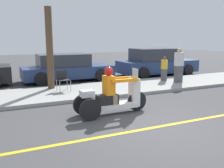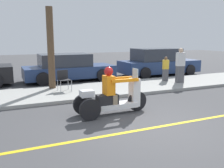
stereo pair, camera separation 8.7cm
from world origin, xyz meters
name	(u,v)px [view 1 (the left image)]	position (x,y,z in m)	size (l,w,h in m)	color
ground_plane	(153,128)	(0.00, 0.00, 0.00)	(60.00, 60.00, 0.00)	#424244
lane_stripe	(138,130)	(-0.46, 0.00, 0.00)	(24.00, 0.12, 0.01)	gold
sidewalk_strip	(90,91)	(0.00, 4.60, 0.06)	(28.00, 2.80, 0.12)	#9E9E99
motorcycle_trike	(112,97)	(-0.46, 1.49, 0.51)	(2.25, 0.70, 1.42)	black
spectator_end_of_line	(164,69)	(4.05, 5.05, 0.70)	(0.32, 0.23, 1.19)	#515156
spectator_near_curb	(179,66)	(4.38, 4.37, 0.91)	(0.41, 0.27, 1.63)	#515156
folding_chair_set_back	(63,78)	(-1.10, 4.82, 0.62)	(0.49, 0.49, 0.82)	#A5A8AD
parked_car_lot_center	(66,68)	(-0.17, 7.73, 0.67)	(4.63, 2.03, 1.41)	navy
parked_car_lot_right	(157,63)	(5.30, 7.50, 0.75)	(4.81, 2.10, 1.60)	navy
tree_trunk	(50,48)	(-1.42, 5.52, 1.79)	(0.28, 0.28, 3.35)	brown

